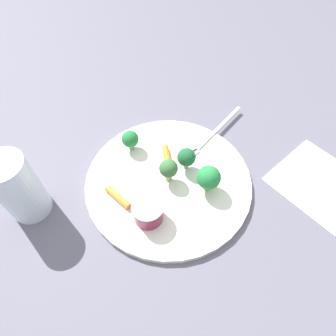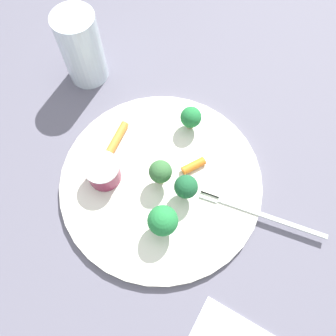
{
  "view_description": "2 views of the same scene",
  "coord_description": "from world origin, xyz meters",
  "px_view_note": "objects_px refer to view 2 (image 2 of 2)",
  "views": [
    {
      "loc": [
        0.24,
        0.18,
        0.45
      ],
      "look_at": [
        -0.01,
        -0.01,
        0.03
      ],
      "focal_mm": 30.31,
      "sensor_mm": 36.0,
      "label": 1
    },
    {
      "loc": [
        -0.07,
        0.18,
        0.5
      ],
      "look_at": [
        -0.01,
        -0.02,
        0.03
      ],
      "focal_mm": 37.04,
      "sensor_mm": 36.0,
      "label": 2
    }
  ],
  "objects_px": {
    "plate": "(161,182)",
    "drinking_glass": "(82,48)",
    "broccoli_floret_0": "(191,118)",
    "broccoli_floret_2": "(163,221)",
    "broccoli_floret_3": "(186,187)",
    "carrot_stick_0": "(194,166)",
    "broccoli_floret_1": "(161,173)",
    "fork": "(260,214)",
    "carrot_stick_1": "(117,138)",
    "sauce_cup": "(103,172)"
  },
  "relations": [
    {
      "from": "carrot_stick_1",
      "to": "broccoli_floret_2",
      "type": "bearing_deg",
      "value": 135.37
    },
    {
      "from": "carrot_stick_0",
      "to": "broccoli_floret_3",
      "type": "bearing_deg",
      "value": 90.75
    },
    {
      "from": "fork",
      "to": "drinking_glass",
      "type": "xyz_separation_m",
      "value": [
        0.35,
        -0.17,
        0.05
      ]
    },
    {
      "from": "plate",
      "to": "broccoli_floret_2",
      "type": "height_order",
      "value": "broccoli_floret_2"
    },
    {
      "from": "broccoli_floret_2",
      "to": "broccoli_floret_3",
      "type": "height_order",
      "value": "broccoli_floret_2"
    },
    {
      "from": "fork",
      "to": "broccoli_floret_1",
      "type": "bearing_deg",
      "value": -1.83
    },
    {
      "from": "carrot_stick_1",
      "to": "drinking_glass",
      "type": "xyz_separation_m",
      "value": [
        0.1,
        -0.12,
        0.05
      ]
    },
    {
      "from": "fork",
      "to": "drinking_glass",
      "type": "bearing_deg",
      "value": -25.82
    },
    {
      "from": "sauce_cup",
      "to": "carrot_stick_0",
      "type": "xyz_separation_m",
      "value": [
        -0.12,
        -0.06,
        -0.01
      ]
    },
    {
      "from": "broccoli_floret_0",
      "to": "fork",
      "type": "xyz_separation_m",
      "value": [
        -0.14,
        0.11,
        -0.02
      ]
    },
    {
      "from": "broccoli_floret_2",
      "to": "fork",
      "type": "bearing_deg",
      "value": -154.33
    },
    {
      "from": "broccoli_floret_3",
      "to": "carrot_stick_0",
      "type": "xyz_separation_m",
      "value": [
        0.0,
        -0.05,
        -0.02
      ]
    },
    {
      "from": "plate",
      "to": "fork",
      "type": "relative_size",
      "value": 1.62
    },
    {
      "from": "broccoli_floret_0",
      "to": "carrot_stick_1",
      "type": "relative_size",
      "value": 0.77
    },
    {
      "from": "broccoli_floret_0",
      "to": "broccoli_floret_1",
      "type": "distance_m",
      "value": 0.11
    },
    {
      "from": "sauce_cup",
      "to": "carrot_stick_1",
      "type": "relative_size",
      "value": 0.91
    },
    {
      "from": "fork",
      "to": "carrot_stick_1",
      "type": "bearing_deg",
      "value": -11.88
    },
    {
      "from": "broccoli_floret_1",
      "to": "carrot_stick_1",
      "type": "relative_size",
      "value": 0.89
    },
    {
      "from": "sauce_cup",
      "to": "broccoli_floret_2",
      "type": "distance_m",
      "value": 0.12
    },
    {
      "from": "broccoli_floret_1",
      "to": "broccoli_floret_2",
      "type": "xyz_separation_m",
      "value": [
        -0.03,
        0.07,
        0.0
      ]
    },
    {
      "from": "fork",
      "to": "drinking_glass",
      "type": "height_order",
      "value": "drinking_glass"
    },
    {
      "from": "sauce_cup",
      "to": "carrot_stick_0",
      "type": "relative_size",
      "value": 1.38
    },
    {
      "from": "sauce_cup",
      "to": "broccoli_floret_1",
      "type": "relative_size",
      "value": 1.03
    },
    {
      "from": "carrot_stick_1",
      "to": "broccoli_floret_1",
      "type": "bearing_deg",
      "value": 152.65
    },
    {
      "from": "plate",
      "to": "broccoli_floret_3",
      "type": "xyz_separation_m",
      "value": [
        -0.04,
        0.01,
        0.04
      ]
    },
    {
      "from": "broccoli_floret_1",
      "to": "broccoli_floret_2",
      "type": "relative_size",
      "value": 0.91
    },
    {
      "from": "broccoli_floret_1",
      "to": "broccoli_floret_3",
      "type": "bearing_deg",
      "value": 167.69
    },
    {
      "from": "broccoli_floret_0",
      "to": "broccoli_floret_3",
      "type": "height_order",
      "value": "broccoli_floret_3"
    },
    {
      "from": "broccoli_floret_0",
      "to": "fork",
      "type": "height_order",
      "value": "broccoli_floret_0"
    },
    {
      "from": "broccoli_floret_2",
      "to": "broccoli_floret_0",
      "type": "bearing_deg",
      "value": -86.29
    },
    {
      "from": "plate",
      "to": "broccoli_floret_1",
      "type": "bearing_deg",
      "value": 135.37
    },
    {
      "from": "broccoli_floret_3",
      "to": "fork",
      "type": "bearing_deg",
      "value": -178.01
    },
    {
      "from": "sauce_cup",
      "to": "broccoli_floret_0",
      "type": "height_order",
      "value": "broccoli_floret_0"
    },
    {
      "from": "sauce_cup",
      "to": "broccoli_floret_2",
      "type": "height_order",
      "value": "broccoli_floret_2"
    },
    {
      "from": "carrot_stick_0",
      "to": "carrot_stick_1",
      "type": "distance_m",
      "value": 0.13
    },
    {
      "from": "broccoli_floret_1",
      "to": "carrot_stick_1",
      "type": "xyz_separation_m",
      "value": [
        0.09,
        -0.05,
        -0.03
      ]
    },
    {
      "from": "sauce_cup",
      "to": "carrot_stick_1",
      "type": "xyz_separation_m",
      "value": [
        0.01,
        -0.07,
        -0.01
      ]
    },
    {
      "from": "fork",
      "to": "carrot_stick_0",
      "type": "bearing_deg",
      "value": -20.26
    },
    {
      "from": "broccoli_floret_0",
      "to": "carrot_stick_0",
      "type": "bearing_deg",
      "value": 110.63
    },
    {
      "from": "carrot_stick_0",
      "to": "carrot_stick_1",
      "type": "xyz_separation_m",
      "value": [
        0.13,
        -0.01,
        -0.0
      ]
    },
    {
      "from": "broccoli_floret_0",
      "to": "broccoli_floret_2",
      "type": "xyz_separation_m",
      "value": [
        -0.01,
        0.17,
        0.01
      ]
    },
    {
      "from": "broccoli_floret_3",
      "to": "broccoli_floret_2",
      "type": "bearing_deg",
      "value": 75.03
    },
    {
      "from": "sauce_cup",
      "to": "broccoli_floret_3",
      "type": "height_order",
      "value": "broccoli_floret_3"
    },
    {
      "from": "broccoli_floret_0",
      "to": "fork",
      "type": "relative_size",
      "value": 0.23
    },
    {
      "from": "broccoli_floret_3",
      "to": "carrot_stick_0",
      "type": "distance_m",
      "value": 0.05
    },
    {
      "from": "sauce_cup",
      "to": "fork",
      "type": "height_order",
      "value": "sauce_cup"
    },
    {
      "from": "plate",
      "to": "broccoli_floret_1",
      "type": "xyz_separation_m",
      "value": [
        -0.0,
        0.0,
        0.04
      ]
    },
    {
      "from": "carrot_stick_1",
      "to": "plate",
      "type": "bearing_deg",
      "value": 152.89
    },
    {
      "from": "sauce_cup",
      "to": "broccoli_floret_1",
      "type": "xyz_separation_m",
      "value": [
        -0.08,
        -0.02,
        0.01
      ]
    },
    {
      "from": "plate",
      "to": "drinking_glass",
      "type": "bearing_deg",
      "value": -40.29
    }
  ]
}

